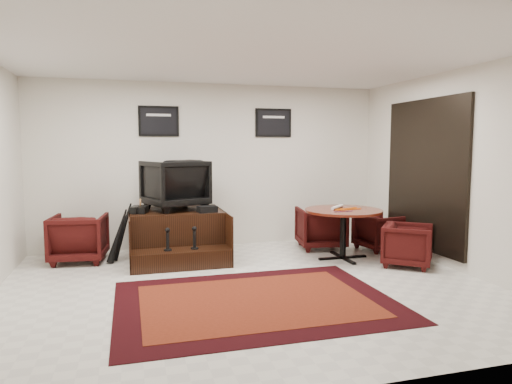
{
  "coord_description": "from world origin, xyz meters",
  "views": [
    {
      "loc": [
        -1.4,
        -5.32,
        1.74
      ],
      "look_at": [
        0.34,
        0.9,
        1.09
      ],
      "focal_mm": 32.0,
      "sensor_mm": 36.0,
      "label": 1
    }
  ],
  "objects_px": {
    "meeting_table": "(343,215)",
    "table_chair_back": "(321,226)",
    "shine_chair": "(175,182)",
    "shine_podium": "(177,236)",
    "table_chair_window": "(379,230)",
    "armchair_side": "(79,236)",
    "table_chair_corner": "(408,243)"
  },
  "relations": [
    {
      "from": "meeting_table",
      "to": "table_chair_back",
      "type": "distance_m",
      "value": 0.83
    },
    {
      "from": "meeting_table",
      "to": "table_chair_back",
      "type": "relative_size",
      "value": 1.51
    },
    {
      "from": "shine_chair",
      "to": "shine_podium",
      "type": "bearing_deg",
      "value": 69.18
    },
    {
      "from": "shine_podium",
      "to": "table_chair_window",
      "type": "bearing_deg",
      "value": -6.2
    },
    {
      "from": "shine_chair",
      "to": "table_chair_back",
      "type": "distance_m",
      "value": 2.56
    },
    {
      "from": "shine_podium",
      "to": "table_chair_window",
      "type": "distance_m",
      "value": 3.36
    },
    {
      "from": "shine_chair",
      "to": "meeting_table",
      "type": "relative_size",
      "value": 0.74
    },
    {
      "from": "shine_podium",
      "to": "armchair_side",
      "type": "xyz_separation_m",
      "value": [
        -1.44,
        0.15,
        0.05
      ]
    },
    {
      "from": "shine_podium",
      "to": "table_chair_window",
      "type": "relative_size",
      "value": 2.19
    },
    {
      "from": "shine_chair",
      "to": "table_chair_corner",
      "type": "bearing_deg",
      "value": 132.99
    },
    {
      "from": "armchair_side",
      "to": "table_chair_back",
      "type": "xyz_separation_m",
      "value": [
        3.88,
        -0.14,
        -0.01
      ]
    },
    {
      "from": "shine_chair",
      "to": "armchair_side",
      "type": "height_order",
      "value": "shine_chair"
    },
    {
      "from": "meeting_table",
      "to": "table_chair_corner",
      "type": "height_order",
      "value": "meeting_table"
    },
    {
      "from": "table_chair_corner",
      "to": "armchair_side",
      "type": "bearing_deg",
      "value": 109.64
    },
    {
      "from": "table_chair_window",
      "to": "table_chair_corner",
      "type": "xyz_separation_m",
      "value": [
        -0.16,
        -1.05,
        0.0
      ]
    },
    {
      "from": "table_chair_window",
      "to": "table_chair_corner",
      "type": "relative_size",
      "value": 0.99
    },
    {
      "from": "meeting_table",
      "to": "table_chair_corner",
      "type": "bearing_deg",
      "value": -42.27
    },
    {
      "from": "table_chair_window",
      "to": "table_chair_corner",
      "type": "distance_m",
      "value": 1.07
    },
    {
      "from": "meeting_table",
      "to": "table_chair_back",
      "type": "xyz_separation_m",
      "value": [
        -0.03,
        0.77,
        -0.29
      ]
    },
    {
      "from": "armchair_side",
      "to": "meeting_table",
      "type": "distance_m",
      "value": 4.03
    },
    {
      "from": "meeting_table",
      "to": "table_chair_corner",
      "type": "xyz_separation_m",
      "value": [
        0.71,
        -0.65,
        -0.34
      ]
    },
    {
      "from": "table_chair_corner",
      "to": "meeting_table",
      "type": "bearing_deg",
      "value": 86.07
    },
    {
      "from": "table_chair_back",
      "to": "table_chair_corner",
      "type": "relative_size",
      "value": 1.15
    },
    {
      "from": "armchair_side",
      "to": "meeting_table",
      "type": "relative_size",
      "value": 0.67
    },
    {
      "from": "meeting_table",
      "to": "shine_podium",
      "type": "bearing_deg",
      "value": 162.66
    },
    {
      "from": "table_chair_back",
      "to": "table_chair_corner",
      "type": "xyz_separation_m",
      "value": [
        0.74,
        -1.42,
        -0.05
      ]
    },
    {
      "from": "meeting_table",
      "to": "table_chair_corner",
      "type": "distance_m",
      "value": 1.02
    },
    {
      "from": "meeting_table",
      "to": "shine_chair",
      "type": "bearing_deg",
      "value": 159.6
    },
    {
      "from": "armchair_side",
      "to": "shine_chair",
      "type": "bearing_deg",
      "value": -173.31
    },
    {
      "from": "table_chair_back",
      "to": "shine_podium",
      "type": "bearing_deg",
      "value": 9.18
    },
    {
      "from": "table_chair_corner",
      "to": "table_chair_window",
      "type": "bearing_deg",
      "value": 29.48
    },
    {
      "from": "table_chair_back",
      "to": "shine_chair",
      "type": "bearing_deg",
      "value": 5.72
    }
  ]
}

